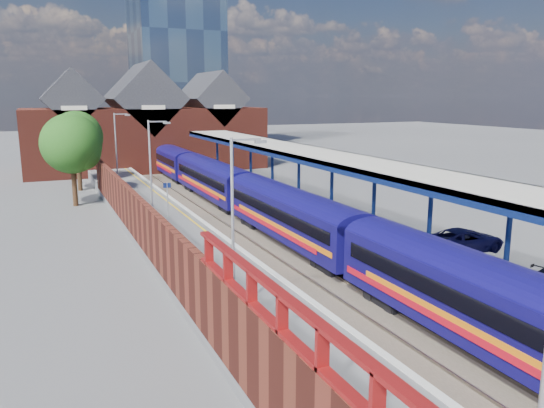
{
  "coord_description": "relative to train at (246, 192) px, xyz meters",
  "views": [
    {
      "loc": [
        -13.27,
        -13.02,
        9.54
      ],
      "look_at": [
        0.53,
        18.03,
        2.6
      ],
      "focal_mm": 35.0,
      "sensor_mm": 36.0,
      "label": 1
    }
  ],
  "objects": [
    {
      "name": "train",
      "position": [
        0.0,
        0.0,
        0.0
      ],
      "size": [
        2.89,
        65.91,
        3.45
      ],
      "color": "#110C57",
      "rests_on": "ground"
    },
    {
      "name": "right_platform",
      "position": [
        4.51,
        -5.18,
        -1.62
      ],
      "size": [
        6.0,
        76.0,
        1.0
      ],
      "primitive_type": "cube",
      "color": "#565659",
      "rests_on": "ground"
    },
    {
      "name": "tree_near",
      "position": [
        -11.84,
        10.73,
        3.23
      ],
      "size": [
        5.2,
        5.2,
        8.1
      ],
      "color": "#382314",
      "rests_on": "ground"
    },
    {
      "name": "rails",
      "position": [
        -1.49,
        -5.18,
        -2.0
      ],
      "size": [
        4.51,
        76.0,
        0.14
      ],
      "color": "slate",
      "rests_on": "ground"
    },
    {
      "name": "lamp_post_c",
      "position": [
        -7.86,
        -3.18,
        2.87
      ],
      "size": [
        1.48,
        0.18,
        7.0
      ],
      "color": "#A5A8AA",
      "rests_on": "left_platform"
    },
    {
      "name": "brick_wall",
      "position": [
        -9.59,
        -11.64,
        0.33
      ],
      "size": [
        0.35,
        50.0,
        3.86
      ],
      "color": "#5A2017",
      "rests_on": "left_platform"
    },
    {
      "name": "ground",
      "position": [
        -1.49,
        4.82,
        -2.12
      ],
      "size": [
        240.0,
        240.0,
        0.0
      ],
      "primitive_type": "plane",
      "color": "#5B5B5E",
      "rests_on": "ground"
    },
    {
      "name": "platform_sign",
      "position": [
        -6.49,
        -1.18,
        0.57
      ],
      "size": [
        0.55,
        0.08,
        2.5
      ],
      "color": "#A5A8AA",
      "rests_on": "left_platform"
    },
    {
      "name": "ballast_bed",
      "position": [
        -1.49,
        -5.18,
        -2.09
      ],
      "size": [
        6.0,
        76.0,
        0.06
      ],
      "primitive_type": "cube",
      "color": "#473D33",
      "rests_on": "ground"
    },
    {
      "name": "lamp_post_d",
      "position": [
        -7.86,
        12.82,
        2.87
      ],
      "size": [
        1.48,
        0.18,
        7.0
      ],
      "color": "#A5A8AA",
      "rests_on": "left_platform"
    },
    {
      "name": "lamp_post_b",
      "position": [
        -7.86,
        -19.18,
        2.87
      ],
      "size": [
        1.48,
        0.18,
        7.0
      ],
      "color": "#A5A8AA",
      "rests_on": "left_platform"
    },
    {
      "name": "yellow_line",
      "position": [
        -5.24,
        -5.18,
        -1.12
      ],
      "size": [
        0.14,
        76.0,
        0.01
      ],
      "primitive_type": "cube",
      "color": "yellow",
      "rests_on": "left_platform"
    },
    {
      "name": "tree_far",
      "position": [
        -10.84,
        18.73,
        3.23
      ],
      "size": [
        5.2,
        5.2,
        8.1
      ],
      "color": "#382314",
      "rests_on": "ground"
    },
    {
      "name": "station_building",
      "position": [
        -1.49,
        32.82,
        3.33
      ],
      "size": [
        30.0,
        12.12,
        13.78
      ],
      "color": "#5A2017",
      "rests_on": "ground"
    },
    {
      "name": "glass_tower",
      "position": [
        8.51,
        54.82,
        18.08
      ],
      "size": [
        14.2,
        14.2,
        40.3
      ],
      "color": "#415370",
      "rests_on": "ground"
    },
    {
      "name": "canopy",
      "position": [
        3.99,
        -3.23,
        3.13
      ],
      "size": [
        4.5,
        52.0,
        4.48
      ],
      "color": "navy",
      "rests_on": "right_platform"
    },
    {
      "name": "coping_left",
      "position": [
        -4.64,
        -5.18,
        -1.1
      ],
      "size": [
        0.3,
        76.0,
        0.05
      ],
      "primitive_type": "cube",
      "color": "silver",
      "rests_on": "left_platform"
    },
    {
      "name": "coping_right",
      "position": [
        1.66,
        -5.18,
        -1.1
      ],
      "size": [
        0.3,
        76.0,
        0.05
      ],
      "primitive_type": "cube",
      "color": "silver",
      "rests_on": "right_platform"
    },
    {
      "name": "left_platform",
      "position": [
        -6.99,
        -5.18,
        -1.62
      ],
      "size": [
        5.0,
        76.0,
        1.0
      ],
      "primitive_type": "cube",
      "color": "#565659",
      "rests_on": "ground"
    },
    {
      "name": "parked_car_blue",
      "position": [
        6.57,
        -16.51,
        -0.46
      ],
      "size": [
        4.88,
        2.43,
        1.33
      ],
      "primitive_type": "imported",
      "rotation": [
        0.0,
        0.0,
        1.62
      ],
      "color": "navy",
      "rests_on": "right_platform"
    }
  ]
}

